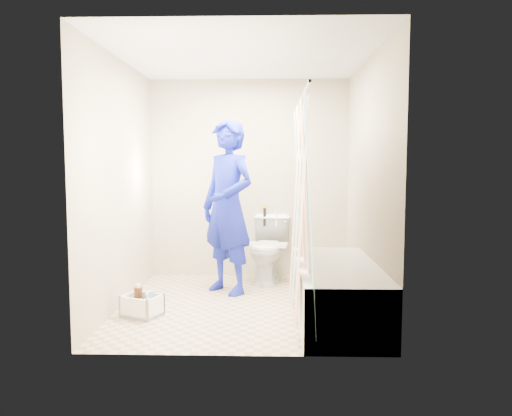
{
  "coord_description": "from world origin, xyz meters",
  "views": [
    {
      "loc": [
        0.25,
        -4.81,
        1.4
      ],
      "look_at": [
        0.11,
        0.37,
        0.93
      ],
      "focal_mm": 35.0,
      "sensor_mm": 36.0,
      "label": 1
    }
  ],
  "objects_px": {
    "bathtub": "(337,290)",
    "plumber": "(228,207)",
    "cleaning_caddy": "(143,307)",
    "toilet": "(268,249)"
  },
  "relations": [
    {
      "from": "toilet",
      "to": "cleaning_caddy",
      "type": "relative_size",
      "value": 1.93
    },
    {
      "from": "bathtub",
      "to": "plumber",
      "type": "distance_m",
      "value": 1.54
    },
    {
      "from": "toilet",
      "to": "cleaning_caddy",
      "type": "distance_m",
      "value": 1.84
    },
    {
      "from": "toilet",
      "to": "cleaning_caddy",
      "type": "height_order",
      "value": "toilet"
    },
    {
      "from": "bathtub",
      "to": "toilet",
      "type": "relative_size",
      "value": 2.26
    },
    {
      "from": "plumber",
      "to": "cleaning_caddy",
      "type": "bearing_deg",
      "value": -87.89
    },
    {
      "from": "bathtub",
      "to": "cleaning_caddy",
      "type": "bearing_deg",
      "value": 178.93
    },
    {
      "from": "toilet",
      "to": "plumber",
      "type": "relative_size",
      "value": 0.42
    },
    {
      "from": "cleaning_caddy",
      "to": "bathtub",
      "type": "bearing_deg",
      "value": 22.86
    },
    {
      "from": "bathtub",
      "to": "plumber",
      "type": "bearing_deg",
      "value": 138.99
    }
  ]
}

